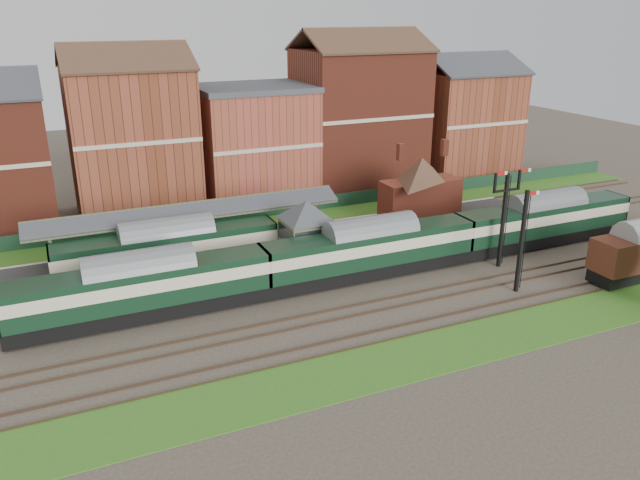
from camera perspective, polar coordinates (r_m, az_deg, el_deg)
name	(u,v)px	position (r m, az deg, el deg)	size (l,w,h in m)	color
ground	(357,279)	(49.99, 3.44, -3.56)	(160.00, 160.00, 0.00)	#473D33
grass_back	(285,220)	(63.61, -3.21, 1.80)	(90.00, 4.50, 0.06)	#2D6619
grass_front	(444,348)	(40.90, 11.31, -9.69)	(90.00, 5.00, 0.06)	#2D6619
fence	(278,208)	(65.17, -3.86, 2.91)	(90.00, 0.12, 1.50)	#193823
platform	(258,243)	(56.32, -5.67, -0.26)	(55.00, 3.40, 1.00)	#2D2D2D
signal_box	(307,234)	(50.34, -1.22, 0.56)	(5.40, 5.40, 6.00)	#5B6A4B
brick_hut	(392,243)	(54.45, 6.56, -0.26)	(3.20, 2.64, 2.94)	brown
station_building	(421,185)	(62.41, 9.20, 4.97)	(8.10, 8.10, 5.90)	maroon
canopy	(189,208)	(53.54, -11.91, 2.91)	(26.00, 3.89, 4.08)	#4F5636
semaphore_bracket	(504,214)	(52.90, 16.49, 2.34)	(3.60, 0.25, 8.18)	black
semaphore_siding	(522,240)	(48.60, 17.98, 0.00)	(1.23, 0.25, 8.00)	black
town_backdrop	(253,137)	(70.01, -6.16, 9.34)	(69.00, 10.00, 16.00)	maroon
dmu_train	(370,249)	(49.56, 4.64, -0.80)	(53.44, 2.81, 4.11)	black
platform_railcar	(168,250)	(50.79, -13.71, -0.86)	(17.50, 2.76, 4.03)	black
goods_van_a	(631,255)	(54.54, 26.52, -1.22)	(6.35, 2.75, 3.85)	black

